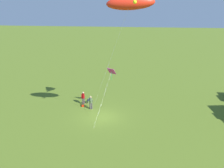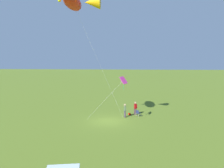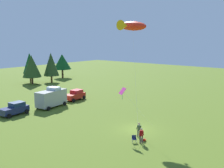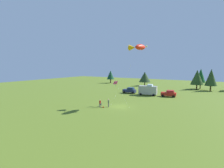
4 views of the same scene
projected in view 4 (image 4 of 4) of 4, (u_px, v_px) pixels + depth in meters
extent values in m
plane|color=#52691F|center=(120.00, 107.00, 38.66)|extent=(160.00, 160.00, 0.00)
cylinder|color=#42364B|center=(108.00, 105.00, 38.22)|extent=(0.14, 0.14, 0.85)
cylinder|color=#42364B|center=(109.00, 105.00, 38.43)|extent=(0.14, 0.14, 0.85)
cylinder|color=#465A3A|center=(108.00, 102.00, 38.24)|extent=(0.43, 0.43, 0.62)
sphere|color=tan|center=(108.00, 100.00, 38.20)|extent=(0.24, 0.24, 0.24)
cylinder|color=#465A3A|center=(108.00, 102.00, 38.06)|extent=(0.16, 0.25, 0.55)
cylinder|color=#465A3A|center=(108.00, 101.00, 38.45)|extent=(0.16, 0.25, 0.55)
cube|color=navy|center=(100.00, 105.00, 38.76)|extent=(0.68, 0.68, 0.04)
cube|color=navy|center=(101.00, 104.00, 38.78)|extent=(0.35, 0.38, 0.40)
cylinder|color=#A5A8AD|center=(99.00, 106.00, 38.54)|extent=(0.03, 0.03, 0.42)
cylinder|color=#A5A8AD|center=(99.00, 105.00, 38.95)|extent=(0.03, 0.03, 0.42)
cylinder|color=#A5A8AD|center=(101.00, 106.00, 38.62)|extent=(0.03, 0.03, 0.42)
cylinder|color=#A5A8AD|center=(101.00, 105.00, 39.03)|extent=(0.03, 0.03, 0.42)
cylinder|color=#4A3241|center=(100.00, 105.00, 37.89)|extent=(0.14, 0.14, 0.85)
cylinder|color=#4A3241|center=(100.00, 105.00, 38.10)|extent=(0.14, 0.14, 0.85)
cylinder|color=maroon|center=(100.00, 102.00, 37.92)|extent=(0.48, 0.48, 0.62)
sphere|color=tan|center=(100.00, 100.00, 37.87)|extent=(0.24, 0.24, 0.24)
cylinder|color=maroon|center=(100.00, 102.00, 37.71)|extent=(0.16, 0.16, 0.56)
cylinder|color=maroon|center=(100.00, 102.00, 38.09)|extent=(0.19, 0.19, 0.56)
cube|color=red|center=(103.00, 107.00, 37.68)|extent=(0.34, 0.39, 0.22)
cube|color=#1D254E|center=(129.00, 91.00, 57.15)|extent=(4.30, 2.04, 0.90)
cube|color=#172B4C|center=(131.00, 89.00, 56.84)|extent=(2.09, 1.77, 0.65)
cylinder|color=black|center=(135.00, 92.00, 57.36)|extent=(0.69, 0.26, 0.68)
cylinder|color=black|center=(133.00, 93.00, 55.63)|extent=(0.69, 0.26, 0.68)
cylinder|color=black|center=(126.00, 91.00, 58.78)|extent=(0.69, 0.26, 0.68)
cylinder|color=black|center=(124.00, 92.00, 57.04)|extent=(0.69, 0.26, 0.68)
cube|color=#A1A19D|center=(148.00, 90.00, 53.22)|extent=(5.66, 2.97, 2.50)
cube|color=silver|center=(150.00, 85.00, 52.81)|extent=(1.68, 2.21, 0.50)
cylinder|color=black|center=(155.00, 94.00, 53.69)|extent=(0.70, 0.32, 0.68)
cylinder|color=black|center=(154.00, 95.00, 51.51)|extent=(0.70, 0.32, 0.68)
cylinder|color=black|center=(142.00, 93.00, 55.19)|extent=(0.70, 0.32, 0.68)
cylinder|color=black|center=(141.00, 94.00, 53.01)|extent=(0.70, 0.32, 0.68)
cube|color=#B52116|center=(169.00, 94.00, 50.84)|extent=(4.36, 2.23, 0.90)
cube|color=#B4181E|center=(170.00, 91.00, 50.54)|extent=(2.16, 1.85, 0.65)
cylinder|color=black|center=(174.00, 95.00, 51.13)|extent=(0.70, 0.29, 0.68)
cylinder|color=black|center=(174.00, 96.00, 49.35)|extent=(0.70, 0.29, 0.68)
cylinder|color=black|center=(164.00, 95.00, 52.42)|extent=(0.70, 0.29, 0.68)
cylinder|color=black|center=(163.00, 96.00, 50.64)|extent=(0.70, 0.29, 0.68)
cylinder|color=brown|center=(111.00, 81.00, 89.97)|extent=(0.62, 0.62, 1.97)
cone|color=#133E25|center=(111.00, 75.00, 89.63)|extent=(3.85, 3.85, 4.46)
cylinder|color=#503323|center=(145.00, 84.00, 77.82)|extent=(0.43, 0.43, 1.69)
cone|color=#243A1E|center=(145.00, 77.00, 77.49)|extent=(5.15, 5.15, 4.54)
cylinder|color=#4D3521|center=(197.00, 87.00, 66.40)|extent=(0.47, 0.47, 1.81)
cone|color=#26441B|center=(197.00, 77.00, 66.00)|extent=(4.68, 4.68, 5.57)
cylinder|color=#4F3821|center=(200.00, 86.00, 67.83)|extent=(0.38, 0.38, 2.47)
cone|color=#144D1F|center=(201.00, 76.00, 67.41)|extent=(3.57, 3.57, 5.34)
cylinder|color=brown|center=(210.00, 88.00, 62.47)|extent=(0.48, 0.48, 1.84)
cone|color=#26401C|center=(211.00, 77.00, 62.05)|extent=(4.00, 4.00, 6.01)
ellipsoid|color=red|center=(140.00, 47.00, 38.30)|extent=(1.63, 4.48, 1.49)
cone|color=#E8A80D|center=(132.00, 48.00, 39.31)|extent=(1.53, 1.31, 1.31)
sphere|color=yellow|center=(146.00, 46.00, 38.00)|extent=(0.32, 0.32, 0.32)
cylinder|color=silver|center=(125.00, 77.00, 38.36)|extent=(5.10, 4.59, 13.08)
cylinder|color=#4C3823|center=(110.00, 107.00, 38.43)|extent=(0.04, 0.04, 0.01)
cube|color=#D13193|center=(115.00, 83.00, 39.94)|extent=(1.01, 1.14, 0.77)
cylinder|color=green|center=(115.00, 85.00, 40.00)|extent=(0.04, 0.04, 0.96)
cylinder|color=silver|center=(122.00, 95.00, 38.39)|extent=(4.50, 1.57, 5.13)
cylinder|color=#4C3823|center=(130.00, 109.00, 36.85)|extent=(0.04, 0.04, 0.01)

